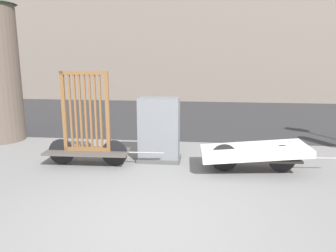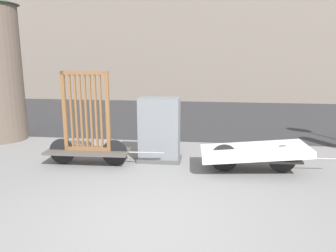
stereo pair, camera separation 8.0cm
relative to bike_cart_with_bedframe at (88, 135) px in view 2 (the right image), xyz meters
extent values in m
plane|color=slate|center=(1.61, -2.19, -0.61)|extent=(60.00, 60.00, 0.00)
cube|color=#2D2D30|center=(1.61, 5.90, -0.61)|extent=(56.00, 7.71, 0.01)
cube|color=slate|center=(1.61, 11.75, 4.28)|extent=(48.00, 4.00, 9.77)
cube|color=#4C4742|center=(-0.01, 0.00, -0.33)|extent=(1.68, 0.67, 0.04)
cylinder|color=black|center=(0.53, 0.02, -0.35)|extent=(0.52, 0.05, 0.52)
cylinder|color=black|center=(-0.55, -0.02, -0.35)|extent=(0.52, 0.05, 0.52)
cylinder|color=gray|center=(1.17, 0.04, -0.33)|extent=(0.70, 0.06, 0.03)
cube|color=brown|center=(-0.01, 0.00, -0.28)|extent=(0.94, 0.10, 0.07)
cube|color=brown|center=(-0.01, 0.00, 1.22)|extent=(0.94, 0.10, 0.07)
cube|color=brown|center=(-0.44, -0.02, 0.47)|extent=(0.07, 0.07, 1.56)
cube|color=brown|center=(0.43, 0.02, 0.47)|extent=(0.07, 0.07, 1.56)
cube|color=brown|center=(-0.31, -0.01, 0.47)|extent=(0.04, 0.05, 1.49)
cube|color=brown|center=(-0.21, -0.01, 0.47)|extent=(0.04, 0.05, 1.49)
cube|color=brown|center=(-0.11, 0.00, 0.47)|extent=(0.04, 0.05, 1.49)
cube|color=brown|center=(-0.01, 0.00, 0.47)|extent=(0.04, 0.05, 1.49)
cube|color=brown|center=(0.09, 0.00, 0.47)|extent=(0.04, 0.05, 1.49)
cube|color=brown|center=(0.19, 0.01, 0.47)|extent=(0.04, 0.05, 1.49)
cube|color=brown|center=(0.29, 0.01, 0.47)|extent=(0.04, 0.05, 1.49)
cube|color=#4C4742|center=(3.22, 0.00, -0.33)|extent=(1.69, 0.72, 0.04)
cylinder|color=black|center=(3.76, 0.04, -0.35)|extent=(0.52, 0.07, 0.52)
cylinder|color=black|center=(2.68, -0.04, -0.35)|extent=(0.52, 0.07, 0.52)
cylinder|color=gray|center=(4.40, 0.08, -0.33)|extent=(0.70, 0.08, 0.03)
cube|color=silver|center=(3.22, 0.00, -0.21)|extent=(2.01, 1.04, 0.28)
cube|color=#4C4C4C|center=(1.37, 0.44, -0.57)|extent=(0.88, 0.52, 0.08)
cube|color=slate|center=(1.37, 0.44, 0.05)|extent=(0.82, 0.46, 1.32)
camera|label=1|loc=(2.33, -6.04, 1.52)|focal=35.00mm
camera|label=2|loc=(2.41, -6.03, 1.52)|focal=35.00mm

